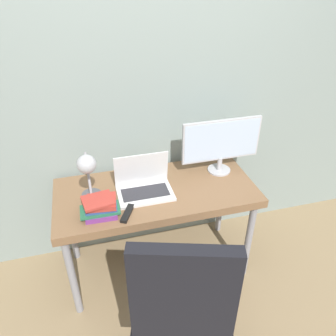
{
  "coord_description": "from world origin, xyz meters",
  "views": [
    {
      "loc": [
        -0.4,
        -1.47,
        2.08
      ],
      "look_at": [
        0.08,
        0.29,
        0.93
      ],
      "focal_mm": 35.0,
      "sensor_mm": 36.0,
      "label": 1
    }
  ],
  "objects": [
    {
      "name": "ground_plane",
      "position": [
        0.0,
        0.0,
        0.0
      ],
      "size": [
        12.0,
        12.0,
        0.0
      ],
      "primitive_type": "plane",
      "color": "#937A56"
    },
    {
      "name": "desk_lamp",
      "position": [
        -0.43,
        0.24,
        1.03
      ],
      "size": [
        0.13,
        0.27,
        0.39
      ],
      "color": "#4C4C51",
      "rests_on": "desk"
    },
    {
      "name": "desk",
      "position": [
        0.0,
        0.32,
        0.68
      ],
      "size": [
        1.38,
        0.64,
        0.75
      ],
      "color": "brown",
      "rests_on": "ground_plane"
    },
    {
      "name": "tv_remote",
      "position": [
        -0.23,
        0.1,
        0.76
      ],
      "size": [
        0.11,
        0.17,
        0.02
      ],
      "color": "black",
      "rests_on": "desk"
    },
    {
      "name": "wall_back",
      "position": [
        0.0,
        0.7,
        1.3
      ],
      "size": [
        8.0,
        0.05,
        2.6
      ],
      "color": "gray",
      "rests_on": "ground_plane"
    },
    {
      "name": "laptop",
      "position": [
        -0.08,
        0.31,
        0.8
      ],
      "size": [
        0.37,
        0.25,
        0.26
      ],
      "color": "silver",
      "rests_on": "desk"
    },
    {
      "name": "book_stack",
      "position": [
        -0.39,
        0.15,
        0.81
      ],
      "size": [
        0.24,
        0.19,
        0.12
      ],
      "color": "#753384",
      "rests_on": "desk"
    },
    {
      "name": "monitor",
      "position": [
        0.51,
        0.43,
        0.99
      ],
      "size": [
        0.58,
        0.17,
        0.41
      ],
      "color": "#B7B7BC",
      "rests_on": "desk"
    },
    {
      "name": "office_chair",
      "position": [
        -0.05,
        -0.48,
        0.58
      ],
      "size": [
        0.64,
        0.63,
        1.09
      ],
      "color": "black",
      "rests_on": "ground_plane"
    }
  ]
}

